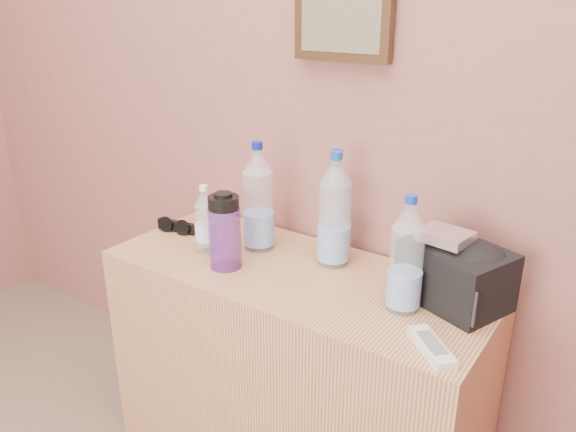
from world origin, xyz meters
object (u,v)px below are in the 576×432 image
object	(u,v)px
pet_large_b	(335,213)
pet_small	(205,223)
dresser	(294,372)
pet_large_a	(258,202)
sunglasses	(177,226)
pet_large_d	(406,260)
foil_packet	(445,236)
nalgene_bottle	(225,231)
ac_remote	(431,347)
toiletry_bag	(456,271)
pet_large_c	(334,216)

from	to	relation	value
pet_large_b	pet_small	world-z (taller)	pet_large_b
dresser	pet_large_a	size ratio (longest dim) A/B	3.32
sunglasses	pet_large_d	bearing A→B (deg)	-11.36
dresser	foil_packet	size ratio (longest dim) A/B	9.42
nalgene_bottle	pet_large_d	bearing A→B (deg)	7.91
ac_remote	pet_large_a	bearing A→B (deg)	-156.43
toiletry_bag	dresser	bearing A→B (deg)	-147.48
dresser	nalgene_bottle	size ratio (longest dim) A/B	4.97
pet_large_a	pet_large_b	size ratio (longest dim) A/B	1.01
pet_large_a	pet_large_c	xyz separation A→B (m)	(0.25, 0.04, -0.00)
pet_large_c	sunglasses	bearing A→B (deg)	-170.41
dresser	pet_small	distance (m)	0.54
pet_small	ac_remote	size ratio (longest dim) A/B	1.41
pet_large_b	sunglasses	bearing A→B (deg)	-167.79
pet_large_c	foil_packet	world-z (taller)	pet_large_c
pet_large_c	pet_small	xyz separation A→B (m)	(-0.36, -0.15, -0.06)
pet_large_b	nalgene_bottle	xyz separation A→B (m)	(-0.23, -0.22, -0.04)
pet_large_d	sunglasses	distance (m)	0.84
pet_small	foil_packet	bearing A→B (deg)	9.13
dresser	nalgene_bottle	xyz separation A→B (m)	(-0.18, -0.09, 0.47)
foil_packet	nalgene_bottle	bearing A→B (deg)	-164.85
pet_large_d	pet_small	xyz separation A→B (m)	(-0.64, -0.03, -0.04)
pet_small	pet_large_b	bearing A→B (deg)	26.83
pet_small	sunglasses	size ratio (longest dim) A/B	1.49
dresser	foil_packet	xyz separation A→B (m)	(0.41, 0.07, 0.54)
toiletry_bag	pet_large_c	bearing A→B (deg)	-161.85
pet_small	nalgene_bottle	size ratio (longest dim) A/B	0.95
dresser	nalgene_bottle	bearing A→B (deg)	-152.91
toiletry_bag	foil_packet	size ratio (longest dim) A/B	2.12
pet_small	ac_remote	xyz separation A→B (m)	(0.77, -0.11, -0.08)
pet_small	sunglasses	xyz separation A→B (m)	(-0.19, 0.06, -0.08)
pet_large_c	dresser	bearing A→B (deg)	-121.04
pet_large_c	toiletry_bag	bearing A→B (deg)	-2.62
pet_large_c	foil_packet	distance (m)	0.34
pet_large_a	pet_large_c	bearing A→B (deg)	8.51
dresser	toiletry_bag	distance (m)	0.62
pet_large_c	sunglasses	size ratio (longest dim) A/B	2.35
dresser	toiletry_bag	xyz separation A→B (m)	(0.43, 0.09, 0.44)
toiletry_bag	pet_large_d	bearing A→B (deg)	-108.89
nalgene_bottle	toiletry_bag	size ratio (longest dim) A/B	0.90
pet_small	pet_large_d	bearing A→B (deg)	2.43
pet_large_b	pet_large_c	bearing A→B (deg)	-65.63
nalgene_bottle	ac_remote	size ratio (longest dim) A/B	1.49
ac_remote	pet_large_c	bearing A→B (deg)	-170.18
nalgene_bottle	foil_packet	size ratio (longest dim) A/B	1.89
nalgene_bottle	sunglasses	distance (m)	0.34
pet_large_d	sunglasses	world-z (taller)	pet_large_d
foil_packet	dresser	bearing A→B (deg)	-170.72
foil_packet	ac_remote	bearing A→B (deg)	-72.97
ac_remote	foil_packet	world-z (taller)	foil_packet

